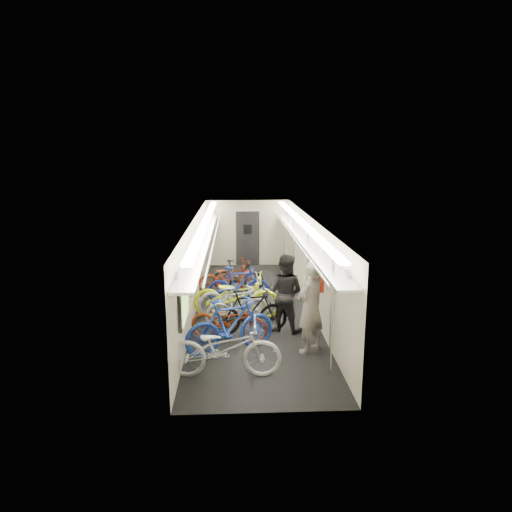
{
  "coord_description": "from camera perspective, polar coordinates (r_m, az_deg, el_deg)",
  "views": [
    {
      "loc": [
        -0.47,
        -11.46,
        3.95
      ],
      "look_at": [
        0.13,
        1.29,
        1.15
      ],
      "focal_mm": 32.0,
      "sensor_mm": 36.0,
      "label": 1
    }
  ],
  "objects": [
    {
      "name": "passenger_near",
      "position": [
        9.35,
        6.82,
        -6.35
      ],
      "size": [
        0.83,
        0.8,
        1.92
      ],
      "primitive_type": "imported",
      "rotation": [
        0.0,
        0.0,
        3.83
      ],
      "color": "gray",
      "rests_on": "ground"
    },
    {
      "name": "bicycle_9",
      "position": [
        13.66,
        -2.25,
        -2.42
      ],
      "size": [
        1.59,
        0.64,
        0.93
      ],
      "primitive_type": "imported",
      "rotation": [
        0.0,
        0.0,
        1.43
      ],
      "color": "black",
      "rests_on": "ground"
    },
    {
      "name": "bicycle_3",
      "position": [
        10.31,
        -0.82,
        -6.97
      ],
      "size": [
        1.83,
        0.79,
        1.06
      ],
      "primitive_type": "imported",
      "rotation": [
        0.0,
        0.0,
        1.74
      ],
      "color": "black",
      "rests_on": "ground"
    },
    {
      "name": "bicycle_2",
      "position": [
        10.01,
        -3.39,
        -8.06
      ],
      "size": [
        1.84,
        1.06,
        0.91
      ],
      "primitive_type": "imported",
      "rotation": [
        0.0,
        0.0,
        1.29
      ],
      "color": "#9C3211",
      "rests_on": "ground"
    },
    {
      "name": "bicycle_1",
      "position": [
        9.39,
        -3.24,
        -8.67
      ],
      "size": [
        1.99,
        1.26,
        1.16
      ],
      "primitive_type": "imported",
      "rotation": [
        0.0,
        0.0,
        1.97
      ],
      "color": "#1C3CAD",
      "rests_on": "ground"
    },
    {
      "name": "bicycle_8",
      "position": [
        13.41,
        -3.44,
        -2.59
      ],
      "size": [
        1.98,
        1.26,
        0.98
      ],
      "primitive_type": "imported",
      "rotation": [
        0.0,
        0.0,
        1.93
      ],
      "color": "maroon",
      "rests_on": "ground"
    },
    {
      "name": "bicycle_5",
      "position": [
        10.87,
        -2.37,
        -6.24
      ],
      "size": [
        1.66,
        0.98,
        0.96
      ],
      "primitive_type": "imported",
      "rotation": [
        0.0,
        0.0,
        1.93
      ],
      "color": "#BDBDBF",
      "rests_on": "ground"
    },
    {
      "name": "train_car_shell",
      "position": [
        12.39,
        -2.17,
        1.7
      ],
      "size": [
        10.0,
        10.0,
        10.0
      ],
      "color": "black",
      "rests_on": "ground"
    },
    {
      "name": "bicycle_0",
      "position": [
        8.44,
        -3.97,
        -11.44
      ],
      "size": [
        2.1,
        0.79,
        1.09
      ],
      "primitive_type": "imported",
      "rotation": [
        0.0,
        0.0,
        1.54
      ],
      "color": "silver",
      "rests_on": "ground"
    },
    {
      "name": "backpack",
      "position": [
        9.88,
        7.7,
        -3.4
      ],
      "size": [
        0.26,
        0.14,
        0.38
      ],
      "primitive_type": "cube",
      "rotation": [
        0.0,
        0.0,
        -0.01
      ],
      "color": "#A42210",
      "rests_on": "passenger_near"
    },
    {
      "name": "bicycle_4",
      "position": [
        11.33,
        -2.42,
        -4.99
      ],
      "size": [
        2.24,
        1.02,
        1.14
      ],
      "primitive_type": "imported",
      "rotation": [
        0.0,
        0.0,
        1.45
      ],
      "color": "#E5F517",
      "rests_on": "ground"
    },
    {
      "name": "passenger_mid",
      "position": [
        10.46,
        3.62,
        -4.58
      ],
      "size": [
        1.1,
        1.02,
        1.81
      ],
      "primitive_type": "imported",
      "rotation": [
        0.0,
        0.0,
        2.63
      ],
      "color": "black",
      "rests_on": "ground"
    },
    {
      "name": "bicycle_6",
      "position": [
        11.47,
        -2.34,
        -4.99
      ],
      "size": [
        2.09,
        1.03,
        1.05
      ],
      "primitive_type": "imported",
      "rotation": [
        0.0,
        0.0,
        1.74
      ],
      "color": "#AEAFB3",
      "rests_on": "ground"
    },
    {
      "name": "bicycle_7",
      "position": [
        12.51,
        -2.2,
        -3.61
      ],
      "size": [
        1.71,
        0.54,
        1.02
      ],
      "primitive_type": "imported",
      "rotation": [
        0.0,
        0.0,
        1.61
      ],
      "color": "navy",
      "rests_on": "ground"
    }
  ]
}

